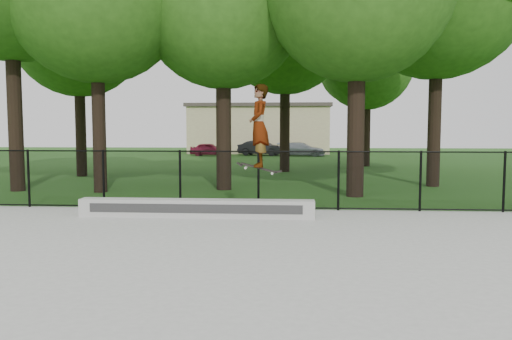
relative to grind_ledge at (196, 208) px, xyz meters
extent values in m
plane|color=#255417|center=(1.36, -4.70, -0.27)|extent=(100.00, 100.00, 0.00)
cube|color=#9E9E99|center=(1.36, -4.70, -0.24)|extent=(14.00, 12.00, 0.06)
cube|color=#B8B7B2|center=(0.00, 0.00, 0.00)|extent=(5.43, 0.40, 0.41)
imported|color=maroon|center=(-4.23, 27.54, 0.25)|extent=(3.07, 1.46, 1.02)
imported|color=black|center=(-0.21, 28.44, 0.34)|extent=(3.54, 2.12, 1.21)
imported|color=#9BA3B0|center=(2.97, 27.81, 0.27)|extent=(3.58, 2.05, 1.07)
cube|color=black|center=(1.46, -0.08, 0.95)|extent=(0.82, 0.23, 0.24)
imported|color=#BBF2F6|center=(1.46, -0.08, 1.90)|extent=(0.54, 0.73, 1.85)
cylinder|color=black|center=(-4.64, 1.20, 0.54)|extent=(0.06, 0.06, 1.50)
cylinder|color=black|center=(-2.64, 1.20, 0.54)|extent=(0.06, 0.06, 1.50)
cylinder|color=black|center=(-0.64, 1.20, 0.54)|extent=(0.06, 0.06, 1.50)
cylinder|color=black|center=(1.36, 1.20, 0.54)|extent=(0.06, 0.06, 1.50)
cylinder|color=black|center=(3.36, 1.20, 0.54)|extent=(0.06, 0.06, 1.50)
cylinder|color=black|center=(5.36, 1.20, 0.54)|extent=(0.06, 0.06, 1.50)
cylinder|color=black|center=(7.36, 1.20, 0.54)|extent=(0.06, 0.06, 1.50)
cylinder|color=black|center=(1.36, 1.20, 1.26)|extent=(16.00, 0.04, 0.04)
cylinder|color=black|center=(1.36, 1.20, -0.16)|extent=(16.00, 0.04, 0.04)
cube|color=black|center=(1.36, 1.20, 0.54)|extent=(16.00, 0.01, 1.50)
cylinder|color=black|center=(-4.14, 4.80, 2.18)|extent=(0.44, 0.44, 4.90)
cylinder|color=black|center=(-0.14, 5.80, 2.09)|extent=(0.44, 0.44, 4.72)
sphere|color=#264E14|center=(-0.14, 5.80, 6.01)|extent=(5.66, 5.66, 5.66)
cylinder|color=black|center=(4.16, 4.30, 2.14)|extent=(0.44, 0.44, 4.80)
cylinder|color=black|center=(7.36, 7.30, 2.38)|extent=(0.44, 0.44, 5.29)
cylinder|color=black|center=(-7.14, 10.30, 2.14)|extent=(0.44, 0.44, 4.81)
sphere|color=#264E14|center=(-7.14, 10.30, 6.13)|extent=(5.77, 5.77, 5.77)
cylinder|color=black|center=(1.86, 13.30, 2.31)|extent=(0.44, 0.44, 5.16)
sphere|color=#264E14|center=(1.86, 13.30, 6.59)|extent=(6.19, 6.19, 6.19)
cylinder|color=black|center=(6.36, 17.30, 1.91)|extent=(0.44, 0.44, 4.34)
sphere|color=#264E14|center=(6.36, 17.30, 5.51)|extent=(5.21, 5.21, 5.21)
cylinder|color=black|center=(-7.06, 4.92, 2.70)|extent=(0.44, 0.44, 5.94)
cube|color=#CBC18E|center=(-0.64, 33.30, 1.73)|extent=(12.00, 6.00, 4.00)
cube|color=#3F3833|center=(-0.64, 33.30, 3.88)|extent=(12.40, 6.40, 0.30)
camera|label=1|loc=(2.18, -11.26, 1.81)|focal=35.00mm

